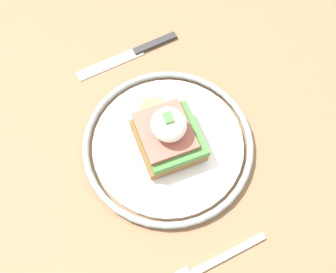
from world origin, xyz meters
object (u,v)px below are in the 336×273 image
object	(u,v)px
plate	(168,144)
sandwich	(168,134)
knife	(137,52)
fork	(211,264)

from	to	relation	value
plate	sandwich	distance (m)	0.03
sandwich	knife	distance (m)	0.18
plate	sandwich	bearing A→B (deg)	-42.26
fork	knife	distance (m)	0.36
fork	knife	xyz separation A→B (m)	(0.36, -0.02, 0.00)
knife	fork	bearing A→B (deg)	176.34
plate	fork	bearing A→B (deg)	177.21
plate	fork	xyz separation A→B (m)	(-0.18, 0.01, -0.01)
fork	knife	bearing A→B (deg)	-3.66
plate	knife	bearing A→B (deg)	-4.53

